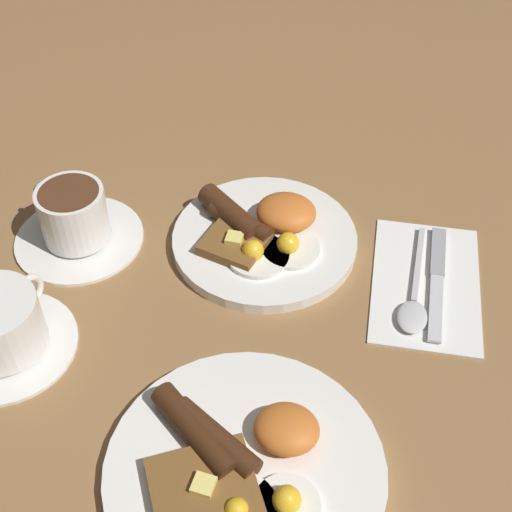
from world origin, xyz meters
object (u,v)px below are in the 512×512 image
Objects in this scene: breakfast_plate_far at (242,468)px; teacup_near at (75,221)px; breakfast_plate_near at (263,235)px; spoon at (413,305)px; knife at (437,275)px.

teacup_near reaches higher than breakfast_plate_far.
breakfast_plate_near reaches higher than breakfast_plate_far.
teacup_near is at bearing -92.45° from spoon.
knife is at bearing -119.98° from breakfast_plate_far.
knife is 1.05× the size of spoon.
breakfast_plate_near is 0.22m from knife.
knife is at bearing -176.57° from teacup_near.
teacup_near reaches higher than spoon.
breakfast_plate_far reaches higher than spoon.
spoon is (-0.19, 0.07, -0.01)m from breakfast_plate_near.
spoon is (0.03, 0.06, 0.00)m from knife.
breakfast_plate_far is 1.65× the size of teacup_near.
breakfast_plate_near is 1.43× the size of teacup_near.
teacup_near is at bearing -44.47° from breakfast_plate_far.
teacup_near is 0.42m from spoon.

